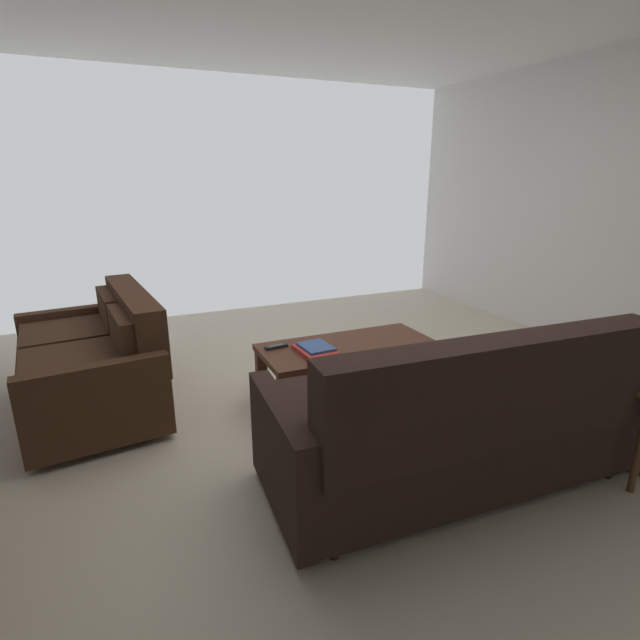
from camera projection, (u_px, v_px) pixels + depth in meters
The scene contains 8 objects.
ground_plane at pixel (352, 412), 3.25m from camera, with size 5.29×5.68×0.01m, color beige.
sofa_main at pixel (460, 417), 2.40m from camera, with size 1.97×0.89×0.88m.
loveseat_near at pixel (96, 360), 3.23m from camera, with size 0.97×1.51×0.79m.
coffee_table at pixel (348, 353), 3.35m from camera, with size 1.23×0.56×0.41m.
end_table at pixel (633, 384), 2.58m from camera, with size 0.52×0.52×0.54m.
coffee_mug at pixel (624, 360), 2.56m from camera, with size 0.10×0.08×0.10m.
book_stack at pixel (315, 350), 3.17m from camera, with size 0.23×0.31×0.05m.
tv_remote at pixel (276, 347), 3.26m from camera, with size 0.16×0.06×0.02m.
Camera 1 is at (1.38, 2.59, 1.55)m, focal length 26.77 mm.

